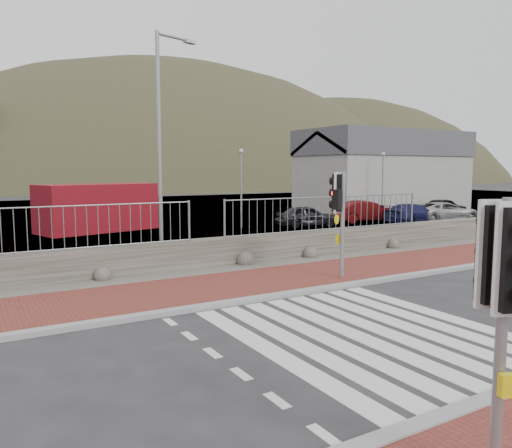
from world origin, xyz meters
TOP-DOWN VIEW (x-y plane):
  - ground at (0.00, 0.00)m, footprint 220.00×220.00m
  - sidewalk_far at (0.00, 4.50)m, footprint 40.00×3.00m
  - kerb_far at (0.00, 3.00)m, footprint 40.00×0.25m
  - zebra_crossing at (-0.00, 0.00)m, footprint 4.62×5.60m
  - gravel_strip at (0.00, 6.50)m, footprint 40.00×1.50m
  - stone_wall at (0.00, 7.30)m, footprint 40.00×0.60m
  - railing at (0.00, 7.15)m, footprint 18.07×0.07m
  - quay at (0.00, 27.90)m, footprint 120.00×40.00m
  - water at (0.00, 62.90)m, footprint 220.00×50.00m
  - harbor_building at (20.00, 19.90)m, footprint 12.20×6.20m
  - hills_backdrop at (6.74, 87.90)m, footprint 254.00×90.00m
  - traffic_signal_near at (-2.11, -4.05)m, footprint 0.46×0.38m
  - traffic_signal_far at (2.50, 3.74)m, footprint 0.74×0.50m
  - streetlight at (-1.04, 8.13)m, footprint 1.50×0.57m
  - shipping_container at (-0.72, 18.59)m, footprint 6.07×3.80m
  - car_a at (9.44, 14.82)m, footprint 3.58×2.10m
  - car_b at (13.79, 14.89)m, footprint 4.05×2.42m
  - car_c at (15.51, 13.00)m, footprint 4.07×2.01m
  - car_d at (18.00, 12.80)m, footprint 4.48×2.81m
  - car_e at (21.07, 15.32)m, footprint 3.43×1.41m

SIDE VIEW (x-z plane):
  - hills_backdrop at x=6.74m, z-range -73.05..26.95m
  - ground at x=0.00m, z-range 0.00..0.00m
  - quay at x=0.00m, z-range -0.25..0.25m
  - water at x=0.00m, z-range -0.03..0.03m
  - zebra_crossing at x=0.00m, z-range 0.00..0.01m
  - gravel_strip at x=0.00m, z-range 0.00..0.06m
  - sidewalk_far at x=0.00m, z-range 0.00..0.08m
  - kerb_far at x=0.00m, z-range -0.01..0.11m
  - stone_wall at x=0.00m, z-range 0.00..0.90m
  - car_c at x=15.51m, z-range 0.00..1.14m
  - car_a at x=9.44m, z-range 0.00..1.14m
  - car_d at x=18.00m, z-range 0.00..1.15m
  - car_e at x=21.07m, z-range 0.00..1.16m
  - car_b at x=13.79m, z-range 0.00..1.26m
  - shipping_container at x=-0.72m, z-range 0.00..2.35m
  - railing at x=0.00m, z-range 1.21..2.43m
  - traffic_signal_near at x=-2.11m, z-range 0.62..3.44m
  - traffic_signal_far at x=2.50m, z-range 0.68..3.70m
  - harbor_building at x=20.00m, z-range 0.03..5.83m
  - streetlight at x=-1.04m, z-range 0.45..7.70m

